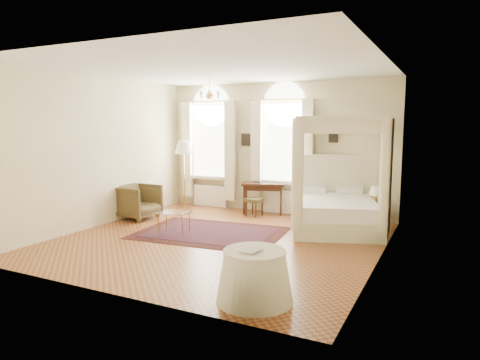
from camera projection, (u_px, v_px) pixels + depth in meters
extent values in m
plane|color=#9C592D|center=(220.00, 240.00, 8.40)|extent=(6.00, 6.00, 0.00)
plane|color=beige|center=(277.00, 148.00, 10.84)|extent=(6.00, 0.00, 6.00)
plane|color=beige|center=(106.00, 172.00, 5.52)|extent=(6.00, 0.00, 6.00)
plane|color=beige|center=(101.00, 152.00, 9.50)|extent=(0.00, 6.00, 6.00)
plane|color=beige|center=(382.00, 162.00, 6.86)|extent=(0.00, 6.00, 6.00)
plane|color=white|center=(218.00, 68.00, 7.97)|extent=(6.00, 6.00, 0.00)
cube|color=white|center=(211.00, 141.00, 11.64)|extent=(1.10, 0.04, 1.90)
cylinder|color=white|center=(211.00, 106.00, 11.51)|extent=(1.10, 0.04, 1.10)
cube|color=white|center=(210.00, 177.00, 11.69)|extent=(1.32, 0.24, 0.08)
cube|color=#F2E8C8|center=(187.00, 150.00, 11.81)|extent=(0.28, 0.14, 2.60)
cube|color=#F2E8C8|center=(230.00, 151.00, 11.22)|extent=(0.28, 0.14, 2.60)
cube|color=white|center=(211.00, 196.00, 11.77)|extent=(1.00, 0.12, 0.58)
cube|color=white|center=(284.00, 142.00, 10.71)|extent=(1.10, 0.04, 1.90)
cylinder|color=white|center=(284.00, 104.00, 10.59)|extent=(1.10, 0.04, 1.10)
cube|color=white|center=(282.00, 182.00, 10.76)|extent=(1.32, 0.24, 0.08)
cube|color=#F2E8C8|center=(257.00, 152.00, 10.89)|extent=(0.28, 0.14, 2.60)
cube|color=#F2E8C8|center=(307.00, 154.00, 10.30)|extent=(0.28, 0.14, 2.60)
cube|color=white|center=(282.00, 202.00, 10.84)|extent=(1.00, 0.12, 0.58)
cylinder|color=gold|center=(210.00, 86.00, 9.45)|extent=(0.02, 0.02, 0.40)
sphere|color=gold|center=(210.00, 96.00, 9.48)|extent=(0.16, 0.16, 0.16)
sphere|color=#F1E4BB|center=(218.00, 92.00, 9.38)|extent=(0.07, 0.07, 0.07)
sphere|color=#F1E4BB|center=(218.00, 93.00, 9.59)|extent=(0.07, 0.07, 0.07)
sphere|color=#F1E4BB|center=(210.00, 93.00, 9.69)|extent=(0.07, 0.07, 0.07)
sphere|color=#F1E4BB|center=(201.00, 93.00, 9.57)|extent=(0.07, 0.07, 0.07)
sphere|color=#F1E4BB|center=(201.00, 92.00, 9.35)|extent=(0.07, 0.07, 0.07)
sphere|color=#F1E4BB|center=(210.00, 92.00, 9.26)|extent=(0.07, 0.07, 0.07)
cube|color=black|center=(246.00, 140.00, 11.17)|extent=(0.26, 0.03, 0.32)
cube|color=black|center=(333.00, 137.00, 10.14)|extent=(0.22, 0.03, 0.26)
cube|color=beige|center=(334.00, 221.00, 9.19)|extent=(2.37, 2.62, 0.37)
cube|color=white|center=(335.00, 206.00, 9.15)|extent=(2.24, 2.49, 0.29)
cube|color=#F2E8C8|center=(331.00, 181.00, 10.12)|extent=(1.68, 0.66, 1.24)
cube|color=beige|center=(296.00, 170.00, 10.16)|extent=(0.12, 0.12, 2.37)
cube|color=beige|center=(367.00, 170.00, 9.97)|extent=(0.12, 0.12, 2.37)
cube|color=beige|center=(297.00, 181.00, 8.15)|extent=(0.12, 0.12, 2.37)
cube|color=beige|center=(385.00, 182.00, 7.96)|extent=(0.12, 0.12, 2.37)
cube|color=beige|center=(332.00, 119.00, 9.91)|extent=(1.68, 0.66, 0.08)
cube|color=beige|center=(343.00, 118.00, 7.90)|extent=(1.68, 0.66, 0.08)
cube|color=beige|center=(298.00, 119.00, 9.00)|extent=(0.80, 2.06, 0.08)
cube|color=beige|center=(377.00, 119.00, 8.81)|extent=(0.80, 2.06, 0.08)
cube|color=#F2E8C8|center=(332.00, 126.00, 9.93)|extent=(1.72, 0.65, 0.29)
cube|color=#F2E8C8|center=(343.00, 126.00, 7.92)|extent=(1.72, 0.65, 0.29)
cube|color=#F2E8C8|center=(298.00, 126.00, 9.02)|extent=(0.78, 2.11, 0.29)
cube|color=#F2E8C8|center=(377.00, 126.00, 8.83)|extent=(0.78, 2.11, 0.29)
cylinder|color=#F2E8C8|center=(298.00, 175.00, 8.14)|extent=(0.23, 0.23, 2.16)
cylinder|color=#F2E8C8|center=(386.00, 177.00, 7.95)|extent=(0.23, 0.23, 2.16)
cube|color=#3B1C10|center=(378.00, 216.00, 9.28)|extent=(0.40, 0.36, 0.57)
cylinder|color=gold|center=(374.00, 199.00, 9.24)|extent=(0.11, 0.11, 0.18)
cone|color=#F1E4BB|center=(375.00, 191.00, 9.22)|extent=(0.25, 0.25, 0.19)
cube|color=#3B1C10|center=(263.00, 184.00, 10.80)|extent=(1.17, 0.85, 0.06)
cube|color=#3B1C10|center=(263.00, 188.00, 10.81)|extent=(1.04, 0.71, 0.10)
cylinder|color=#3B1C10|center=(246.00, 197.00, 11.12)|extent=(0.05, 0.05, 0.73)
cylinder|color=#3B1C10|center=(282.00, 198.00, 10.99)|extent=(0.05, 0.05, 0.73)
cylinder|color=#3B1C10|center=(244.00, 200.00, 10.71)|extent=(0.05, 0.05, 0.73)
cylinder|color=#3B1C10|center=(281.00, 201.00, 10.58)|extent=(0.05, 0.05, 0.73)
imported|color=black|center=(259.00, 182.00, 10.87)|extent=(0.40, 0.34, 0.03)
cube|color=#433A1C|center=(254.00, 200.00, 10.51)|extent=(0.44, 0.44, 0.08)
cylinder|color=#3B1C10|center=(246.00, 209.00, 10.51)|extent=(0.04, 0.04, 0.36)
cylinder|color=#3B1C10|center=(256.00, 210.00, 10.34)|extent=(0.04, 0.04, 0.36)
cylinder|color=#3B1C10|center=(253.00, 207.00, 10.74)|extent=(0.04, 0.04, 0.36)
cylinder|color=#3B1C10|center=(262.00, 209.00, 10.57)|extent=(0.04, 0.04, 0.36)
imported|color=#493B1F|center=(138.00, 202.00, 10.26)|extent=(0.93, 0.91, 0.82)
cube|color=white|center=(174.00, 212.00, 8.95)|extent=(0.69, 0.53, 0.02)
cylinder|color=gold|center=(158.00, 223.00, 8.89)|extent=(0.03, 0.03, 0.42)
cylinder|color=gold|center=(182.00, 225.00, 8.72)|extent=(0.03, 0.03, 0.42)
cylinder|color=gold|center=(166.00, 219.00, 9.23)|extent=(0.03, 0.03, 0.42)
cylinder|color=gold|center=(189.00, 221.00, 9.06)|extent=(0.03, 0.03, 0.42)
cylinder|color=gold|center=(185.00, 209.00, 11.30)|extent=(0.32, 0.32, 0.03)
cylinder|color=gold|center=(184.00, 180.00, 11.20)|extent=(0.04, 0.04, 1.61)
cone|color=#F1E4BB|center=(183.00, 147.00, 11.08)|extent=(0.47, 0.47, 0.34)
cube|color=#40120F|center=(211.00, 233.00, 8.92)|extent=(3.16, 2.40, 0.01)
cube|color=black|center=(211.00, 233.00, 8.92)|extent=(2.65, 1.90, 0.01)
cone|color=white|center=(255.00, 277.00, 5.45)|extent=(0.99, 0.99, 0.64)
cylinder|color=white|center=(255.00, 252.00, 5.41)|extent=(0.81, 0.81, 0.04)
imported|color=black|center=(245.00, 250.00, 5.39)|extent=(0.23, 0.29, 0.02)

